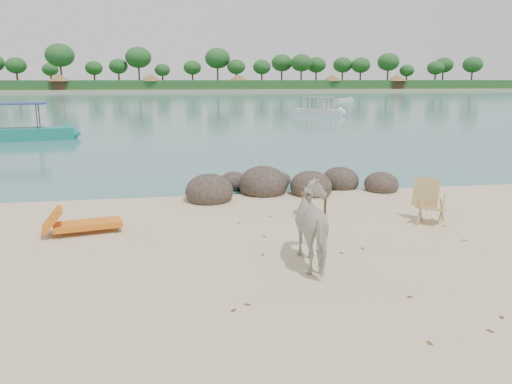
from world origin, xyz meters
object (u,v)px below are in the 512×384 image
(side_table, at_px, (314,205))
(boat_near, at_px, (13,109))
(cow, at_px, (319,227))
(lounge_chair, at_px, (88,222))
(boulders, at_px, (282,186))
(deck_chair, at_px, (432,203))

(side_table, relative_size, boat_near, 0.10)
(cow, distance_m, lounge_chair, 5.37)
(boulders, height_order, cow, cow)
(boulders, relative_size, lounge_chair, 3.59)
(lounge_chair, bearing_deg, side_table, -4.99)
(side_table, height_order, deck_chair, deck_chair)
(cow, bearing_deg, lounge_chair, -31.91)
(boulders, xyz_separation_m, side_table, (0.28, -2.62, 0.06))
(boat_near, bearing_deg, side_table, -64.81)
(deck_chair, bearing_deg, cow, -104.87)
(boulders, distance_m, boat_near, 20.33)
(boulders, relative_size, cow, 3.69)
(lounge_chair, bearing_deg, cow, -42.91)
(cow, relative_size, side_table, 2.59)
(boulders, distance_m, side_table, 2.63)
(cow, relative_size, lounge_chair, 0.97)
(boulders, distance_m, cow, 6.09)
(lounge_chair, xyz_separation_m, boat_near, (-7.02, 19.45, 1.45))
(cow, distance_m, deck_chair, 4.11)
(side_table, bearing_deg, lounge_chair, -157.45)
(boulders, distance_m, lounge_chair, 6.15)
(boulders, height_order, side_table, boulders)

